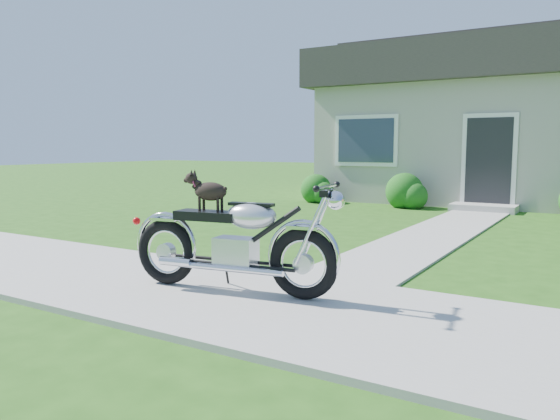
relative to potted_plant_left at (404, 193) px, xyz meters
name	(u,v)px	position (x,y,z in m)	size (l,w,h in m)	color
ground	(458,338)	(3.32, -8.55, -0.34)	(80.00, 80.00, 0.00)	#235114
sidewalk	(458,336)	(3.32, -8.55, -0.32)	(24.00, 2.20, 0.04)	#9E9B93
walkway	(439,232)	(1.82, -3.55, -0.33)	(1.20, 8.00, 0.03)	#9E9B93
potted_plant_left	(404,193)	(0.00, 0.00, 0.00)	(0.62, 0.54, 0.69)	#17591B
motorcycle_with_dog	(235,240)	(1.17, -8.46, 0.20)	(2.22, 0.68, 1.15)	black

